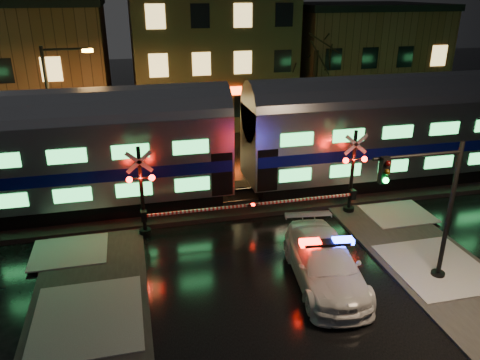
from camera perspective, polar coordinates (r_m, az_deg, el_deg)
name	(u,v)px	position (r m, az deg, el deg)	size (l,w,h in m)	color
ground	(255,251)	(19.72, 1.86, -8.62)	(120.00, 120.00, 0.00)	black
ballast	(230,199)	(23.97, -1.26, -2.38)	(90.00, 4.20, 0.24)	black
building_left	(11,70)	(39.63, -26.18, 11.94)	(14.00, 10.00, 9.00)	#522E20
building_mid	(208,47)	(39.59, -3.96, 15.92)	(12.00, 11.00, 11.50)	brown
building_right	(356,61)	(43.39, 13.92, 13.91)	(12.00, 10.00, 8.50)	#522E20
train	(238,138)	(22.88, -0.29, 5.17)	(51.00, 3.12, 5.92)	black
police_car	(325,263)	(17.66, 10.31, -9.92)	(2.93, 5.83, 1.80)	white
crossing_signal_right	(345,182)	(22.53, 12.71, -0.18)	(5.87, 0.66, 4.16)	black
crossing_signal_left	(151,200)	(20.43, -10.80, -2.47)	(5.82, 0.66, 4.12)	black
traffic_light	(429,213)	(17.67, 22.08, -3.70)	(3.50, 0.66, 5.41)	black
streetlight	(56,109)	(26.23, -21.51, 8.01)	(2.52, 0.26, 7.53)	black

